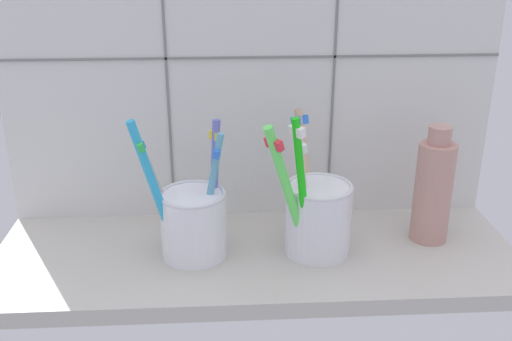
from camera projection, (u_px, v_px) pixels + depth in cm
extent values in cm
cube|color=#BCB7AD|center=(256.00, 259.00, 72.99)|extent=(64.00, 22.00, 2.00)
cube|color=silver|center=(251.00, 66.00, 76.02)|extent=(64.00, 2.00, 45.00)
cube|color=gray|center=(166.00, 69.00, 74.42)|extent=(0.30, 0.20, 45.00)
cube|color=gray|center=(334.00, 66.00, 75.59)|extent=(0.30, 0.20, 45.00)
cube|color=gray|center=(251.00, 57.00, 74.53)|extent=(64.00, 0.20, 0.30)
cylinder|color=white|center=(194.00, 224.00, 70.87)|extent=(7.83, 7.83, 8.00)
torus|color=silver|center=(192.00, 193.00, 69.36)|extent=(7.94, 7.94, 0.50)
cylinder|color=#BBAD9F|center=(159.00, 191.00, 69.47)|extent=(5.94, 0.96, 15.92)
cube|color=blue|center=(141.00, 147.00, 67.36)|extent=(0.90, 1.87, 1.01)
cylinder|color=#6C6FCC|center=(214.00, 184.00, 71.08)|extent=(2.30, 2.02, 15.98)
cube|color=yellow|center=(216.00, 136.00, 69.08)|extent=(1.77, 2.03, 0.99)
cylinder|color=#60A9C8|center=(210.00, 194.00, 69.33)|extent=(3.72, 1.21, 15.20)
cube|color=blue|center=(217.00, 152.00, 67.30)|extent=(1.15, 2.44, 1.04)
cylinder|color=#2DACE3|center=(156.00, 193.00, 66.87)|extent=(5.59, 2.70, 17.71)
cube|color=green|center=(139.00, 145.00, 64.15)|extent=(1.67, 2.65, 1.03)
cylinder|color=white|center=(318.00, 218.00, 71.58)|extent=(8.01, 8.01, 8.60)
torus|color=silver|center=(319.00, 186.00, 69.96)|extent=(8.11, 8.11, 0.50)
cylinder|color=silver|center=(305.00, 192.00, 69.77)|extent=(2.63, 1.30, 15.34)
cube|color=white|center=(301.00, 148.00, 67.49)|extent=(1.46, 2.43, 1.12)
cylinder|color=tan|center=(306.00, 175.00, 73.66)|extent=(3.39, 5.06, 16.21)
cube|color=blue|center=(300.00, 120.00, 72.48)|extent=(2.36, 1.95, 1.25)
cylinder|color=#61F15E|center=(289.00, 195.00, 66.50)|extent=(6.69, 5.16, 17.65)
cube|color=#E5333F|center=(274.00, 144.00, 62.67)|extent=(2.22, 2.54, 1.30)
cylinder|color=#1AD217|center=(302.00, 192.00, 66.66)|extent=(3.45, 2.79, 17.92)
cube|color=white|center=(297.00, 131.00, 63.27)|extent=(1.89, 2.13, 1.16)
cylinder|color=tan|center=(433.00, 192.00, 73.57)|extent=(4.64, 4.64, 12.79)
cylinder|color=tan|center=(440.00, 135.00, 70.76)|extent=(2.80, 2.80, 2.20)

